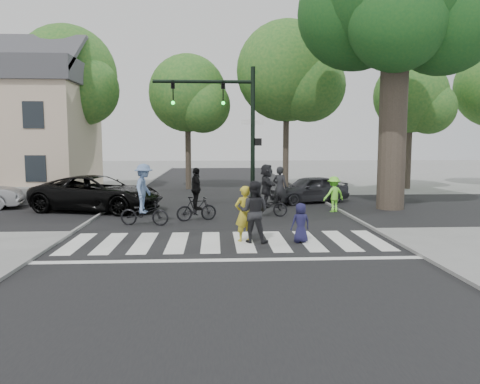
# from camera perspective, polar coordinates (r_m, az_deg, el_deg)

# --- Properties ---
(ground) EXTENTS (120.00, 120.00, 0.00)m
(ground) POSITION_cam_1_polar(r_m,az_deg,el_deg) (13.24, -1.45, -7.03)
(ground) COLOR gray
(ground) RESTS_ON ground
(road_stem) EXTENTS (10.00, 70.00, 0.01)m
(road_stem) POSITION_cam_1_polar(r_m,az_deg,el_deg) (18.14, -1.93, -3.39)
(road_stem) COLOR black
(road_stem) RESTS_ON ground
(road_cross) EXTENTS (70.00, 10.00, 0.01)m
(road_cross) POSITION_cam_1_polar(r_m,az_deg,el_deg) (21.10, -2.12, -2.03)
(road_cross) COLOR black
(road_cross) RESTS_ON ground
(curb_left) EXTENTS (0.10, 70.00, 0.10)m
(curb_left) POSITION_cam_1_polar(r_m,az_deg,el_deg) (18.72, -17.61, -3.25)
(curb_left) COLOR gray
(curb_left) RESTS_ON ground
(curb_right) EXTENTS (0.10, 70.00, 0.10)m
(curb_right) POSITION_cam_1_polar(r_m,az_deg,el_deg) (18.93, 13.56, -3.02)
(curb_right) COLOR gray
(curb_right) RESTS_ON ground
(crosswalk) EXTENTS (10.00, 3.85, 0.01)m
(crosswalk) POSITION_cam_1_polar(r_m,az_deg,el_deg) (13.88, -1.53, -6.37)
(crosswalk) COLOR silver
(crosswalk) RESTS_ON ground
(traffic_signal) EXTENTS (4.45, 0.29, 6.00)m
(traffic_signal) POSITION_cam_1_polar(r_m,az_deg,el_deg) (19.11, -0.98, 8.82)
(traffic_signal) COLOR black
(traffic_signal) RESTS_ON ground
(eucalyptus) EXTENTS (8.30, 7.20, 13.00)m
(eucalyptus) POSITION_cam_1_polar(r_m,az_deg,el_deg) (22.84, 18.53, 21.27)
(eucalyptus) COLOR brown
(eucalyptus) RESTS_ON ground
(bg_tree_1) EXTENTS (6.09, 5.80, 9.80)m
(bg_tree_1) POSITION_cam_1_polar(r_m,az_deg,el_deg) (29.77, -19.92, 12.84)
(bg_tree_1) COLOR brown
(bg_tree_1) RESTS_ON ground
(bg_tree_2) EXTENTS (5.04, 4.80, 8.40)m
(bg_tree_2) POSITION_cam_1_polar(r_m,az_deg,el_deg) (29.66, -5.95, 11.51)
(bg_tree_2) COLOR brown
(bg_tree_2) RESTS_ON ground
(bg_tree_3) EXTENTS (6.30, 6.00, 10.20)m
(bg_tree_3) POSITION_cam_1_polar(r_m,az_deg,el_deg) (28.81, 6.40, 13.99)
(bg_tree_3) COLOR brown
(bg_tree_3) RESTS_ON ground
(bg_tree_4) EXTENTS (4.83, 4.60, 8.15)m
(bg_tree_4) POSITION_cam_1_polar(r_m,az_deg,el_deg) (31.74, 20.60, 10.53)
(bg_tree_4) COLOR brown
(bg_tree_4) RESTS_ON ground
(house) EXTENTS (8.40, 8.10, 8.82)m
(house) POSITION_cam_1_polar(r_m,az_deg,el_deg) (29.07, -25.87, 7.12)
(house) COLOR beige
(house) RESTS_ON ground
(pedestrian_woman) EXTENTS (0.73, 0.62, 1.70)m
(pedestrian_woman) POSITION_cam_1_polar(r_m,az_deg,el_deg) (14.15, 0.51, -2.67)
(pedestrian_woman) COLOR gold
(pedestrian_woman) RESTS_ON ground
(pedestrian_child) EXTENTS (0.66, 0.52, 1.20)m
(pedestrian_child) POSITION_cam_1_polar(r_m,az_deg,el_deg) (14.12, 7.40, -3.75)
(pedestrian_child) COLOR #1B1A3E
(pedestrian_child) RESTS_ON ground
(pedestrian_adult) EXTENTS (1.08, 0.95, 1.87)m
(pedestrian_adult) POSITION_cam_1_polar(r_m,az_deg,el_deg) (13.98, 1.71, -2.42)
(pedestrian_adult) COLOR black
(pedestrian_adult) RESTS_ON ground
(cyclist_left) EXTENTS (1.83, 1.23, 2.23)m
(cyclist_left) POSITION_cam_1_polar(r_m,az_deg,el_deg) (17.13, -11.61, -0.83)
(cyclist_left) COLOR black
(cyclist_left) RESTS_ON ground
(cyclist_mid) EXTENTS (1.62, 1.02, 2.04)m
(cyclist_mid) POSITION_cam_1_polar(r_m,az_deg,el_deg) (17.87, -5.34, -0.87)
(cyclist_mid) COLOR black
(cyclist_mid) RESTS_ON ground
(cyclist_right) EXTENTS (1.68, 1.57, 2.13)m
(cyclist_right) POSITION_cam_1_polar(r_m,az_deg,el_deg) (18.75, 3.26, -0.17)
(cyclist_right) COLOR black
(cyclist_right) RESTS_ON ground
(car_suv) EXTENTS (6.11, 4.02, 1.56)m
(car_suv) POSITION_cam_1_polar(r_m,az_deg,el_deg) (21.17, -16.95, -0.16)
(car_suv) COLOR black
(car_suv) RESTS_ON ground
(car_grey) EXTENTS (4.25, 2.82, 1.34)m
(car_grey) POSITION_cam_1_polar(r_m,az_deg,el_deg) (23.30, 8.42, 0.34)
(car_grey) COLOR #2F2F34
(car_grey) RESTS_ON ground
(bystander_hivis) EXTENTS (1.13, 0.90, 1.53)m
(bystander_hivis) POSITION_cam_1_polar(r_m,az_deg,el_deg) (20.42, 11.35, -0.27)
(bystander_hivis) COLOR #81FF3F
(bystander_hivis) RESTS_ON ground
(bystander_dark) EXTENTS (0.83, 0.76, 1.91)m
(bystander_dark) POSITION_cam_1_polar(r_m,az_deg,el_deg) (21.14, 4.88, 0.55)
(bystander_dark) COLOR black
(bystander_dark) RESTS_ON ground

